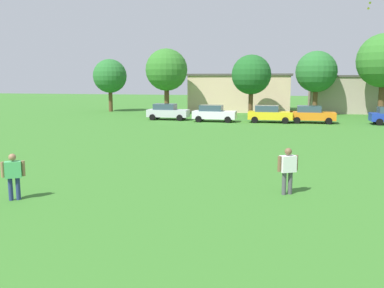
{
  "coord_description": "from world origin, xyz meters",
  "views": [
    {
      "loc": [
        5.48,
        -0.31,
        4.26
      ],
      "look_at": [
        2.79,
        11.61,
        2.36
      ],
      "focal_mm": 39.1,
      "sensor_mm": 36.0,
      "label": 1
    }
  ],
  "objects_px": {
    "parked_car_silver_0": "(167,112)",
    "tree_far_left": "(110,76)",
    "tree_left": "(166,70)",
    "parked_car_yellow_2": "(269,114)",
    "bystander_near_trees": "(13,173)",
    "tree_center_left": "(251,75)",
    "parked_car_white_1": "(214,113)",
    "tree_center_right": "(316,72)",
    "tree_right": "(384,61)",
    "adult_bystander": "(288,167)",
    "parked_car_orange_3": "(312,114)"
  },
  "relations": [
    {
      "from": "tree_far_left",
      "to": "tree_center_left",
      "type": "xyz_separation_m",
      "value": [
        18.69,
        -3.3,
        0.1
      ]
    },
    {
      "from": "tree_left",
      "to": "adult_bystander",
      "type": "bearing_deg",
      "value": -66.89
    },
    {
      "from": "parked_car_yellow_2",
      "to": "tree_left",
      "type": "relative_size",
      "value": 0.54
    },
    {
      "from": "parked_car_silver_0",
      "to": "tree_left",
      "type": "bearing_deg",
      "value": 106.64
    },
    {
      "from": "bystander_near_trees",
      "to": "tree_right",
      "type": "relative_size",
      "value": 0.18
    },
    {
      "from": "parked_car_yellow_2",
      "to": "tree_left",
      "type": "height_order",
      "value": "tree_left"
    },
    {
      "from": "bystander_near_trees",
      "to": "parked_car_white_1",
      "type": "xyz_separation_m",
      "value": [
        2.22,
        28.78,
        -0.14
      ]
    },
    {
      "from": "parked_car_yellow_2",
      "to": "parked_car_silver_0",
      "type": "bearing_deg",
      "value": 177.56
    },
    {
      "from": "tree_center_left",
      "to": "tree_right",
      "type": "bearing_deg",
      "value": 7.04
    },
    {
      "from": "adult_bystander",
      "to": "parked_car_silver_0",
      "type": "height_order",
      "value": "adult_bystander"
    },
    {
      "from": "bystander_near_trees",
      "to": "tree_center_right",
      "type": "xyz_separation_m",
      "value": [
        12.66,
        39.42,
        4.1
      ]
    },
    {
      "from": "parked_car_white_1",
      "to": "tree_center_right",
      "type": "height_order",
      "value": "tree_center_right"
    },
    {
      "from": "parked_car_silver_0",
      "to": "tree_center_right",
      "type": "bearing_deg",
      "value": 32.12
    },
    {
      "from": "parked_car_silver_0",
      "to": "parked_car_white_1",
      "type": "height_order",
      "value": "same"
    },
    {
      "from": "tree_center_right",
      "to": "parked_car_silver_0",
      "type": "bearing_deg",
      "value": -147.88
    },
    {
      "from": "parked_car_yellow_2",
      "to": "tree_center_right",
      "type": "height_order",
      "value": "tree_center_right"
    },
    {
      "from": "parked_car_silver_0",
      "to": "parked_car_yellow_2",
      "type": "relative_size",
      "value": 1.0
    },
    {
      "from": "parked_car_yellow_2",
      "to": "tree_right",
      "type": "xyz_separation_m",
      "value": [
        11.91,
        8.31,
        5.37
      ]
    },
    {
      "from": "parked_car_yellow_2",
      "to": "tree_far_left",
      "type": "xyz_separation_m",
      "value": [
        -21.11,
        9.85,
        3.77
      ]
    },
    {
      "from": "tree_far_left",
      "to": "tree_right",
      "type": "distance_m",
      "value": 33.09
    },
    {
      "from": "parked_car_silver_0",
      "to": "parked_car_orange_3",
      "type": "xyz_separation_m",
      "value": [
        14.63,
        -0.1,
        0.0
      ]
    },
    {
      "from": "parked_car_silver_0",
      "to": "parked_car_yellow_2",
      "type": "distance_m",
      "value": 10.61
    },
    {
      "from": "parked_car_silver_0",
      "to": "tree_far_left",
      "type": "height_order",
      "value": "tree_far_left"
    },
    {
      "from": "adult_bystander",
      "to": "bystander_near_trees",
      "type": "height_order",
      "value": "adult_bystander"
    },
    {
      "from": "parked_car_white_1",
      "to": "tree_left",
      "type": "xyz_separation_m",
      "value": [
        -7.18,
        7.87,
        4.48
      ]
    },
    {
      "from": "parked_car_silver_0",
      "to": "tree_center_left",
      "type": "xyz_separation_m",
      "value": [
        8.19,
        6.09,
        3.87
      ]
    },
    {
      "from": "bystander_near_trees",
      "to": "parked_car_orange_3",
      "type": "bearing_deg",
      "value": 36.63
    },
    {
      "from": "tree_far_left",
      "to": "tree_right",
      "type": "bearing_deg",
      "value": -2.66
    },
    {
      "from": "parked_car_orange_3",
      "to": "tree_far_left",
      "type": "relative_size",
      "value": 0.63
    },
    {
      "from": "parked_car_white_1",
      "to": "tree_center_left",
      "type": "height_order",
      "value": "tree_center_left"
    },
    {
      "from": "tree_right",
      "to": "adult_bystander",
      "type": "bearing_deg",
      "value": -106.39
    },
    {
      "from": "parked_car_white_1",
      "to": "parked_car_yellow_2",
      "type": "bearing_deg",
      "value": 4.49
    },
    {
      "from": "parked_car_white_1",
      "to": "parked_car_yellow_2",
      "type": "relative_size",
      "value": 1.0
    },
    {
      "from": "adult_bystander",
      "to": "parked_car_white_1",
      "type": "xyz_separation_m",
      "value": [
        -7.23,
        25.9,
        -0.19
      ]
    },
    {
      "from": "tree_far_left",
      "to": "tree_center_left",
      "type": "relative_size",
      "value": 0.98
    },
    {
      "from": "bystander_near_trees",
      "to": "tree_center_left",
      "type": "distance_m",
      "value": 36.35
    },
    {
      "from": "parked_car_silver_0",
      "to": "tree_left",
      "type": "height_order",
      "value": "tree_left"
    },
    {
      "from": "tree_left",
      "to": "tree_right",
      "type": "distance_m",
      "value": 24.63
    },
    {
      "from": "bystander_near_trees",
      "to": "tree_center_right",
      "type": "height_order",
      "value": "tree_center_right"
    },
    {
      "from": "bystander_near_trees",
      "to": "parked_car_silver_0",
      "type": "distance_m",
      "value": 29.81
    },
    {
      "from": "bystander_near_trees",
      "to": "parked_car_silver_0",
      "type": "height_order",
      "value": "parked_car_silver_0"
    },
    {
      "from": "tree_right",
      "to": "tree_far_left",
      "type": "bearing_deg",
      "value": 177.34
    },
    {
      "from": "adult_bystander",
      "to": "tree_left",
      "type": "distance_m",
      "value": 36.96
    },
    {
      "from": "tree_right",
      "to": "tree_left",
      "type": "bearing_deg",
      "value": -177.97
    },
    {
      "from": "tree_far_left",
      "to": "tree_left",
      "type": "relative_size",
      "value": 0.87
    },
    {
      "from": "bystander_near_trees",
      "to": "tree_center_left",
      "type": "relative_size",
      "value": 0.24
    },
    {
      "from": "bystander_near_trees",
      "to": "tree_center_left",
      "type": "height_order",
      "value": "tree_center_left"
    },
    {
      "from": "parked_car_yellow_2",
      "to": "tree_right",
      "type": "height_order",
      "value": "tree_right"
    },
    {
      "from": "parked_car_silver_0",
      "to": "tree_far_left",
      "type": "relative_size",
      "value": 0.63
    },
    {
      "from": "tree_right",
      "to": "parked_car_silver_0",
      "type": "bearing_deg",
      "value": -160.75
    }
  ]
}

